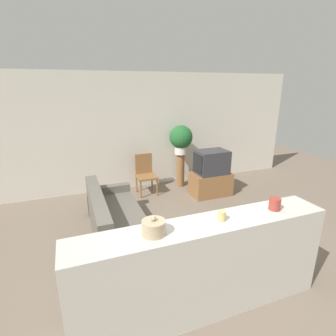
% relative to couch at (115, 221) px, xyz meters
% --- Properties ---
extents(ground_plane, '(14.00, 14.00, 0.00)m').
position_rel_couch_xyz_m(ground_plane, '(0.62, -1.33, -0.27)').
color(ground_plane, '#756656').
extents(wall_back, '(9.00, 0.06, 2.70)m').
position_rel_couch_xyz_m(wall_back, '(0.62, 2.10, 1.08)').
color(wall_back, beige).
rests_on(wall_back, ground_plane).
extents(couch, '(0.81, 1.96, 0.77)m').
position_rel_couch_xyz_m(couch, '(0.00, 0.00, 0.00)').
color(couch, '#605B51').
rests_on(couch, ground_plane).
extents(tv_stand, '(0.88, 0.53, 0.52)m').
position_rel_couch_xyz_m(tv_stand, '(2.34, 0.96, -0.02)').
color(tv_stand, olive).
rests_on(tv_stand, ground_plane).
extents(television, '(0.70, 0.51, 0.52)m').
position_rel_couch_xyz_m(television, '(2.33, 0.96, 0.50)').
color(television, '#333338').
rests_on(television, tv_stand).
extents(wooden_chair, '(0.44, 0.44, 0.91)m').
position_rel_couch_xyz_m(wooden_chair, '(0.99, 1.60, 0.22)').
color(wooden_chair, olive).
rests_on(wooden_chair, ground_plane).
extents(plant_stand, '(0.19, 0.19, 0.82)m').
position_rel_couch_xyz_m(plant_stand, '(1.92, 1.71, 0.14)').
color(plant_stand, olive).
rests_on(plant_stand, ground_plane).
extents(potted_plant, '(0.55, 0.55, 0.68)m').
position_rel_couch_xyz_m(potted_plant, '(1.92, 1.71, 0.93)').
color(potted_plant, white).
rests_on(potted_plant, plant_stand).
extents(foreground_counter, '(2.79, 0.44, 1.07)m').
position_rel_couch_xyz_m(foreground_counter, '(0.62, -1.85, 0.26)').
color(foreground_counter, beige).
rests_on(foreground_counter, ground_plane).
extents(decorative_bowl, '(0.22, 0.22, 0.19)m').
position_rel_couch_xyz_m(decorative_bowl, '(0.08, -1.85, 0.87)').
color(decorative_bowl, tan).
rests_on(decorative_bowl, foreground_counter).
extents(candle_jar, '(0.08, 0.08, 0.10)m').
position_rel_couch_xyz_m(candle_jar, '(0.81, -1.85, 0.85)').
color(candle_jar, tan).
rests_on(candle_jar, foreground_counter).
extents(coffee_tin, '(0.12, 0.12, 0.14)m').
position_rel_couch_xyz_m(coffee_tin, '(1.49, -1.85, 0.87)').
color(coffee_tin, '#99382D').
rests_on(coffee_tin, foreground_counter).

